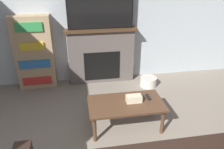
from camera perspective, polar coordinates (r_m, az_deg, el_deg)
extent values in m
cube|color=silver|center=(4.35, -4.03, 15.39)|extent=(6.15, 0.06, 2.70)
cube|color=#605651|center=(4.44, -2.83, 4.69)|extent=(1.30, 0.22, 1.07)
cube|color=black|center=(4.40, -2.60, 2.21)|extent=(0.72, 0.01, 0.59)
cube|color=#4C331E|center=(4.25, -2.95, 11.57)|extent=(1.40, 0.28, 0.04)
cube|color=black|center=(4.18, -3.07, 16.38)|extent=(1.23, 0.03, 0.68)
cube|color=black|center=(4.17, -3.04, 16.35)|extent=(1.20, 0.01, 0.65)
cube|color=brown|center=(3.14, 3.68, -7.59)|extent=(1.07, 0.59, 0.03)
cylinder|color=brown|center=(3.02, -4.53, -14.15)|extent=(0.05, 0.05, 0.39)
cylinder|color=brown|center=(3.21, 13.05, -12.02)|extent=(0.05, 0.05, 0.39)
cylinder|color=brown|center=(3.40, -5.31, -9.09)|extent=(0.05, 0.05, 0.39)
cylinder|color=brown|center=(3.57, 10.27, -7.52)|extent=(0.05, 0.05, 0.39)
cube|color=beige|center=(3.14, 5.73, -6.29)|extent=(0.22, 0.12, 0.10)
cube|color=black|center=(3.28, 9.41, -5.83)|extent=(0.04, 0.15, 0.02)
cube|color=tan|center=(4.41, -19.60, 5.35)|extent=(0.71, 0.26, 1.40)
cube|color=red|center=(4.48, -18.89, -1.58)|extent=(0.53, 0.03, 0.15)
cube|color=#2D70B7|center=(4.34, -19.54, 2.53)|extent=(0.57, 0.03, 0.15)
cube|color=gold|center=(4.22, -20.23, 6.90)|extent=(0.42, 0.03, 0.14)
cube|color=green|center=(4.13, -20.97, 11.48)|extent=(0.46, 0.03, 0.16)
cylinder|color=silver|center=(4.45, 9.47, -1.85)|extent=(0.33, 0.33, 0.18)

